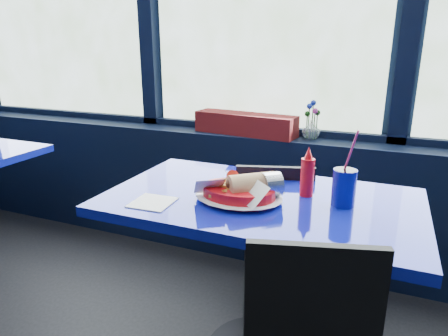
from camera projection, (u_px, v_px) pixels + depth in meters
window_sill at (255, 196)px, 2.53m from camera, size 5.00×0.26×0.80m
near_table at (259, 239)px, 1.61m from camera, size 1.20×0.70×0.75m
chair_near_back at (284, 230)px, 1.92m from camera, size 0.46×0.46×0.81m
planter_box at (245, 124)px, 2.40m from camera, size 0.64×0.24×0.12m
flower_vase at (311, 127)px, 2.28m from camera, size 0.13×0.13×0.22m
food_basket at (241, 190)px, 1.51m from camera, size 0.35×0.35×0.11m
ketchup_bottle at (307, 174)px, 1.55m from camera, size 0.05×0.05×0.20m
soda_cup at (344, 187)px, 1.45m from camera, size 0.09×0.09×0.29m
napkin at (153, 202)px, 1.50m from camera, size 0.16×0.16×0.00m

